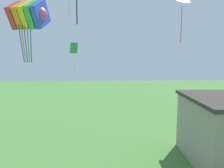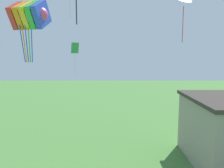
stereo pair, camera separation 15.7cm
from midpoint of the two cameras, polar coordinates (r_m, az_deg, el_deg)
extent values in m
ellipsoid|color=#E54C8C|center=(13.84, -21.29, 16.51)|extent=(2.60, 2.18, 1.68)
cube|color=red|center=(14.27, -23.94, 16.09)|extent=(0.72, 1.74, 1.71)
cube|color=orange|center=(14.05, -22.64, 16.30)|extent=(0.72, 1.74, 1.71)
cube|color=yellow|center=(13.84, -21.29, 16.51)|extent=(0.72, 1.74, 1.71)
cube|color=green|center=(13.63, -19.90, 16.72)|extent=(0.72, 1.74, 1.71)
cube|color=blue|center=(13.43, -18.46, 16.92)|extent=(0.72, 1.74, 1.71)
cylinder|color=blue|center=(13.66, -22.90, 9.67)|extent=(0.20, 0.34, 2.12)
cylinder|color=orange|center=(13.60, -22.45, 9.70)|extent=(0.13, 0.35, 2.12)
cylinder|color=blue|center=(13.53, -21.92, 9.74)|extent=(0.05, 0.35, 2.12)
cylinder|color=green|center=(13.48, -21.34, 9.78)|extent=(0.13, 0.35, 2.12)
cylinder|color=blue|center=(13.43, -20.74, 9.82)|extent=(0.20, 0.34, 2.12)
cube|color=green|center=(15.78, -10.21, 9.26)|extent=(0.56, 0.43, 0.75)
cylinder|color=white|center=(15.78, -10.12, 5.31)|extent=(0.05, 0.05, 1.56)
cylinder|color=red|center=(17.88, 17.41, 14.59)|extent=(0.05, 0.05, 2.68)
camera|label=1|loc=(0.08, -90.40, -0.05)|focal=35.00mm
camera|label=2|loc=(0.08, 89.60, 0.05)|focal=35.00mm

